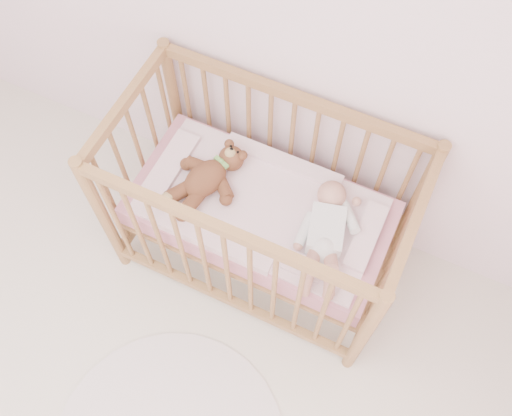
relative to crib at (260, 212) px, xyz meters
The scene contains 5 objects.
crib is the anchor object (origin of this frame).
mattress 0.01m from the crib, ahead, with size 1.22×0.62×0.13m, color #CA7E91.
blanket 0.06m from the crib, ahead, with size 1.10×0.58×0.06m, color #F8AAB9, non-canonical shape.
baby 0.36m from the crib, ahead, with size 0.29×0.59×0.14m, color white, non-canonical shape.
teddy_bear 0.31m from the crib, behind, with size 0.34×0.49×0.14m, color brown, non-canonical shape.
Camera 1 is at (0.80, 0.45, 2.89)m, focal length 40.00 mm.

